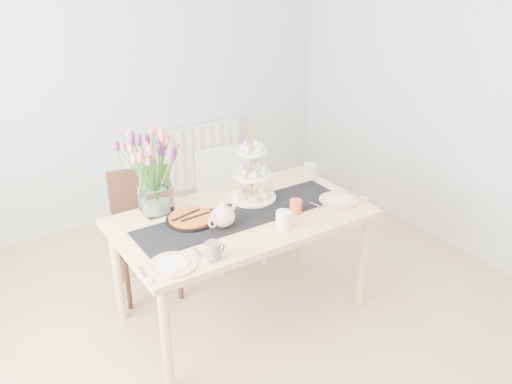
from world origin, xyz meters
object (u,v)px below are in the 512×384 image
mug_white (283,220)px  radiator (185,159)px  cake_stand (252,181)px  chair_white (229,197)px  tulip_vase (153,161)px  mug_orange (296,207)px  plate_right (339,200)px  tart_tin (191,219)px  plate_left (173,265)px  mug_grey (213,251)px  chair_brown (145,222)px  teapot (223,216)px  cream_jug (310,171)px  dining_table (243,226)px

mug_white → radiator: bearing=83.6°
cake_stand → chair_white: bearing=76.3°
radiator → chair_white: 1.07m
tulip_vase → mug_orange: 0.94m
radiator → plate_right: (0.21, -1.94, 0.31)m
cake_stand → tart_tin: 0.51m
plate_left → plate_right: 1.27m
radiator → tart_tin: (-0.75, -1.66, 0.32)m
mug_grey → plate_right: bearing=5.0°
chair_white → mug_grey: 1.30m
chair_brown → mug_white: 1.12m
cake_stand → tart_tin: bearing=-172.6°
teapot → plate_left: 0.50m
chair_white → teapot: bearing=-114.5°
plate_right → tulip_vase: bearing=154.2°
cake_stand → mug_grey: cake_stand is taller
cream_jug → mug_white: (-0.62, -0.52, 0.01)m
teapot → cream_jug: size_ratio=2.35×
tart_tin → plate_left: (-0.31, -0.39, -0.01)m
mug_grey → chair_white: bearing=51.6°
radiator → tulip_vase: 1.78m
chair_white → tulip_vase: (-0.74, -0.35, 0.59)m
mug_grey → mug_orange: bearing=10.9°
teapot → plate_right: bearing=-25.8°
radiator → mug_white: size_ratio=10.86×
cream_jug → mug_orange: bearing=-113.3°
mug_white → dining_table: bearing=115.9°
chair_white → plate_left: bearing=-125.2°
dining_table → mug_grey: bearing=-138.9°
tart_tin → mug_white: size_ratio=2.80×
cream_jug → radiator: bearing=124.8°
tart_tin → mug_grey: mug_grey is taller
radiator → mug_grey: bearing=-111.8°
plate_left → radiator: bearing=62.6°
chair_brown → chair_white: chair_white is taller
tart_tin → plate_right: (0.96, -0.28, -0.01)m
tulip_vase → mug_orange: tulip_vase is taller
mug_white → mug_orange: (0.18, 0.11, -0.01)m
chair_white → plate_right: chair_white is taller
teapot → tart_tin: bearing=111.1°
tulip_vase → plate_left: size_ratio=2.47×
chair_brown → mug_white: bearing=-46.9°
dining_table → chair_brown: bearing=121.4°
plate_left → plate_right: same height
chair_white → cream_jug: bearing=-38.1°
cake_stand → plate_left: 0.93m
cake_stand → cream_jug: size_ratio=4.71×
mug_grey → dining_table: bearing=36.9°
mug_orange → mug_white: bearing=165.1°
mug_white → mug_orange: size_ratio=1.20×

